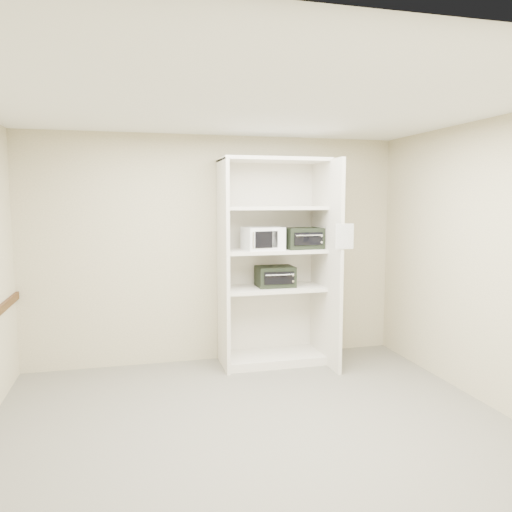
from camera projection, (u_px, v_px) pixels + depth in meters
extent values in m
cube|color=#605C54|center=(258.00, 431.00, 4.22)|extent=(4.50, 4.00, 0.01)
cube|color=white|center=(259.00, 103.00, 3.91)|extent=(4.50, 4.00, 0.01)
cube|color=beige|center=(217.00, 249.00, 5.99)|extent=(4.50, 0.02, 2.70)
cube|color=beige|center=(375.00, 339.00, 2.14)|extent=(4.50, 0.02, 2.70)
cube|color=beige|center=(493.00, 264.00, 4.62)|extent=(0.02, 4.00, 2.70)
cube|color=silver|center=(223.00, 265.00, 5.71)|extent=(0.04, 0.60, 2.40)
cube|color=silver|center=(326.00, 263.00, 5.85)|extent=(0.04, 0.90, 2.40)
cube|color=silver|center=(267.00, 260.00, 6.15)|extent=(1.24, 0.02, 2.40)
cube|color=silver|center=(273.00, 358.00, 6.00)|extent=(1.16, 0.56, 0.10)
cube|color=silver|center=(273.00, 288.00, 5.91)|extent=(1.16, 0.56, 0.04)
cube|color=silver|center=(273.00, 251.00, 5.85)|extent=(1.16, 0.56, 0.04)
cube|color=silver|center=(273.00, 208.00, 5.80)|extent=(1.16, 0.56, 0.04)
cube|color=silver|center=(274.00, 160.00, 5.74)|extent=(1.24, 0.60, 0.04)
cube|color=white|center=(263.00, 238.00, 5.75)|extent=(0.47, 0.38, 0.26)
cube|color=black|center=(302.00, 238.00, 5.87)|extent=(0.45, 0.36, 0.25)
cube|color=black|center=(275.00, 276.00, 5.91)|extent=(0.44, 0.33, 0.24)
cube|color=white|center=(345.00, 236.00, 5.38)|extent=(0.21, 0.02, 0.27)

